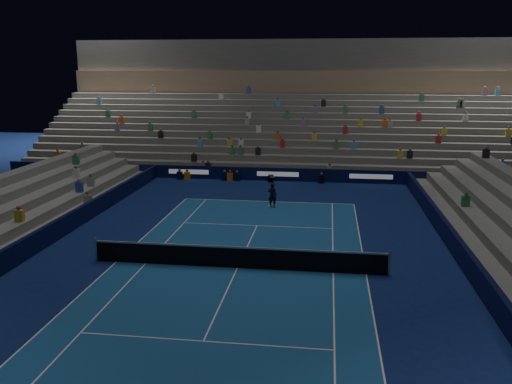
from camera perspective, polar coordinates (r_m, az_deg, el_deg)
The scene contains 9 objects.
ground at distance 23.27m, azimuth -2.01°, elevation -8.15°, with size 90.00×90.00×0.00m, color #0D1C51.
court_surface at distance 23.26m, azimuth -2.01°, elevation -8.14°, with size 10.97×23.77×0.01m, color #184C86.
sponsor_barrier_far at distance 40.81m, azimuth 2.36°, elevation 1.90°, with size 44.00×0.25×1.00m, color black.
sponsor_barrier_east at distance 23.56m, azimuth 22.15°, elevation -7.58°, with size 0.25×37.00×1.00m, color black.
sponsor_barrier_west at distance 26.44m, azimuth -23.32°, elevation -5.46°, with size 0.25×37.00×1.00m, color black.
grandstand_main at distance 49.66m, azimuth 3.43°, elevation 7.26°, with size 44.00×15.20×11.20m.
tennis_net at distance 23.09m, azimuth -2.02°, elevation -6.99°, with size 12.90×0.10×1.10m.
tennis_player at distance 32.97m, azimuth 1.77°, elevation -0.34°, with size 0.56×0.37×1.53m, color black.
broadcast_camera at distance 40.42m, azimuth 1.59°, elevation 1.47°, with size 0.42×0.84×0.52m.
Camera 1 is at (3.72, -21.36, 8.45)m, focal length 37.32 mm.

